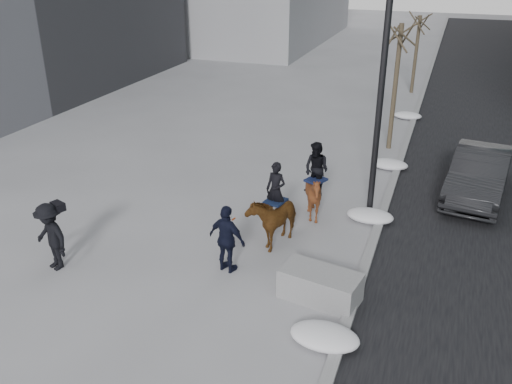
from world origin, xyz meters
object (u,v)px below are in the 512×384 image
(planter, at_px, (320,286))
(mounted_right, at_px, (314,190))
(car_near, at_px, (479,174))
(mounted_left, at_px, (274,214))

(planter, xyz_separation_m, mounted_right, (-1.13, 3.82, 0.57))
(planter, xyz_separation_m, car_near, (3.37, 7.14, 0.41))
(planter, distance_m, mounted_right, 4.03)
(car_near, xyz_separation_m, mounted_right, (-4.51, -3.32, 0.16))
(car_near, height_order, mounted_right, mounted_right)
(car_near, bearing_deg, mounted_right, -136.29)
(mounted_left, xyz_separation_m, mounted_right, (0.68, 1.65, 0.10))
(car_near, relative_size, mounted_left, 2.09)
(planter, height_order, mounted_left, mounted_left)
(planter, distance_m, car_near, 7.90)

